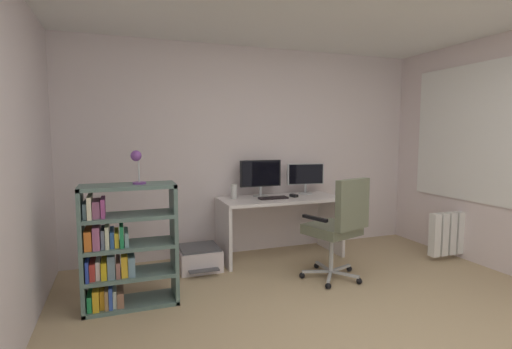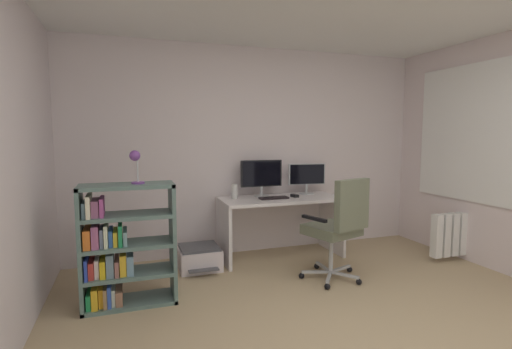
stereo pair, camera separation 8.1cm
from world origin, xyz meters
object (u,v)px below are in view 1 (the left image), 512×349
at_px(keyboard, 273,198).
at_px(printer, 199,258).
at_px(monitor_main, 261,175).
at_px(bookshelf, 120,250).
at_px(desktop_speaker, 234,191).
at_px(office_chair, 339,223).
at_px(desk_lamp, 137,162).
at_px(monitor_secondary, 306,176).
at_px(desk, 280,213).
at_px(radiator, 454,233).
at_px(computer_mouse, 294,196).

height_order(keyboard, printer, keyboard).
relative_size(monitor_main, bookshelf, 0.49).
distance_m(desktop_speaker, office_chair, 1.31).
bearing_deg(desk_lamp, monitor_secondary, 24.17).
distance_m(desk, desk_lamp, 1.97).
bearing_deg(desk_lamp, bookshelf, -179.99).
height_order(monitor_main, printer, monitor_main).
distance_m(desk, monitor_secondary, 0.62).
height_order(monitor_main, monitor_secondary, monitor_main).
bearing_deg(printer, desk_lamp, -133.91).
relative_size(keyboard, bookshelf, 0.32).
bearing_deg(keyboard, desk_lamp, -155.58).
height_order(desktop_speaker, bookshelf, bookshelf).
distance_m(monitor_secondary, radiator, 1.89).
height_order(desk, desktop_speaker, desktop_speaker).
bearing_deg(keyboard, desktop_speaker, 158.55).
relative_size(monitor_secondary, desk_lamp, 1.67).
bearing_deg(computer_mouse, desk_lamp, -170.98).
height_order(desk, monitor_main, monitor_main).
distance_m(monitor_secondary, desktop_speaker, 0.98).
relative_size(computer_mouse, desk_lamp, 0.35).
bearing_deg(radiator, monitor_secondary, 148.01).
bearing_deg(office_chair, printer, 146.86).
xyz_separation_m(monitor_secondary, office_chair, (-0.17, -1.08, -0.36)).
bearing_deg(keyboard, monitor_secondary, 21.36).
bearing_deg(desk, monitor_secondary, 20.36).
bearing_deg(desk, bookshelf, -156.85).
distance_m(keyboard, radiator, 2.20).
bearing_deg(bookshelf, desk, 23.15).
height_order(monitor_main, desktop_speaker, monitor_main).
relative_size(keyboard, office_chair, 0.32).
height_order(desk, bookshelf, bookshelf).
height_order(monitor_main, radiator, monitor_main).
relative_size(printer, radiator, 0.75).
bearing_deg(printer, radiator, -13.11).
bearing_deg(keyboard, office_chair, -68.00).
height_order(desk, monitor_secondary, monitor_secondary).
bearing_deg(desktop_speaker, computer_mouse, -10.80).
distance_m(desk, printer, 1.09).
xyz_separation_m(keyboard, desk_lamp, (-1.55, -0.72, 0.51)).
relative_size(desk, office_chair, 1.37).
xyz_separation_m(monitor_secondary, desktop_speaker, (-0.96, -0.05, -0.15)).
relative_size(monitor_main, radiator, 0.74).
distance_m(bookshelf, radiator, 3.75).
relative_size(desk_lamp, printer, 0.55).
distance_m(desktop_speaker, printer, 0.85).
distance_m(monitor_main, keyboard, 0.34).
height_order(keyboard, bookshelf, bookshelf).
height_order(computer_mouse, desk_lamp, desk_lamp).
height_order(keyboard, desktop_speaker, desktop_speaker).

